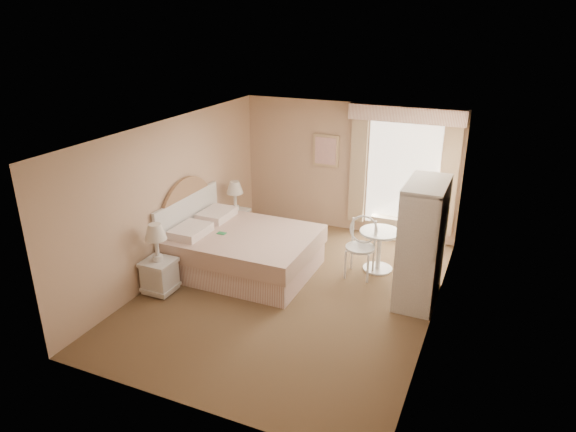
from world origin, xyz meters
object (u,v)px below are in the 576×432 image
at_px(nightstand_far, 236,215).
at_px(round_table, 379,244).
at_px(armoire, 421,253).
at_px(nightstand_near, 159,267).
at_px(cafe_chair, 362,242).
at_px(bed, 238,248).

bearing_deg(nightstand_far, round_table, -6.48).
xyz_separation_m(nightstand_far, armoire, (3.65, -1.02, 0.36)).
distance_m(nightstand_near, armoire, 3.92).
xyz_separation_m(nightstand_near, cafe_chair, (2.65, 1.80, 0.16)).
bearing_deg(nightstand_far, nightstand_near, -90.00).
height_order(nightstand_near, nightstand_far, nightstand_near).
xyz_separation_m(bed, nightstand_near, (-0.73, -1.14, 0.04)).
distance_m(nightstand_near, cafe_chair, 3.20).
distance_m(bed, cafe_chair, 2.04).
height_order(nightstand_far, armoire, armoire).
distance_m(bed, armoire, 2.96).
relative_size(nightstand_near, cafe_chair, 1.12).
height_order(bed, round_table, bed).
bearing_deg(nightstand_near, bed, 57.45).
bearing_deg(round_table, nightstand_far, 173.52).
relative_size(nightstand_far, cafe_chair, 1.08).
relative_size(nightstand_near, nightstand_far, 1.04).
bearing_deg(armoire, nightstand_far, 164.40).
bearing_deg(armoire, round_table, 138.31).
bearing_deg(cafe_chair, round_table, 49.35).
bearing_deg(cafe_chair, nightstand_far, 166.28).
height_order(round_table, armoire, armoire).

